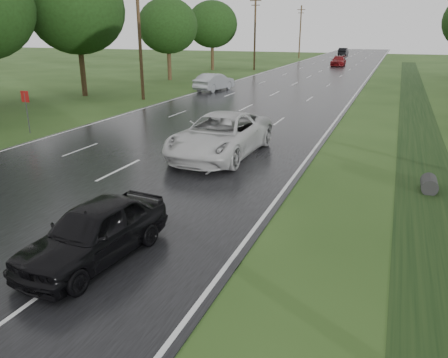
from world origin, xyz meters
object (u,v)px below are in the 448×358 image
at_px(dark_sedan, 94,232).
at_px(silver_sedan, 214,82).
at_px(white_pickup, 221,135).
at_px(road_sign, 26,103).

relative_size(dark_sedan, silver_sedan, 0.89).
bearing_deg(white_pickup, dark_sedan, -84.75).
height_order(dark_sedan, silver_sedan, silver_sedan).
bearing_deg(dark_sedan, silver_sedan, 113.23).
distance_m(white_pickup, dark_sedan, 9.86).
distance_m(dark_sedan, silver_sedan, 31.72).
xyz_separation_m(dark_sedan, silver_sedan, (-9.43, 30.29, 0.06)).
relative_size(road_sign, dark_sedan, 0.54).
bearing_deg(white_pickup, silver_sedan, 114.84).
height_order(white_pickup, dark_sedan, white_pickup).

